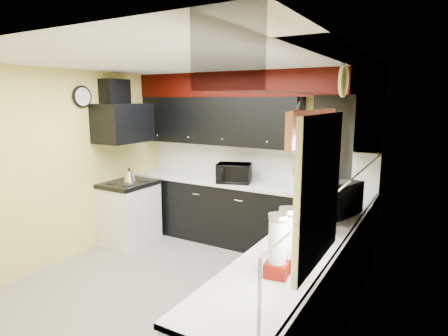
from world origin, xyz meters
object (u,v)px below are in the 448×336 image
kettle (129,176)px  toaster_oven (234,173)px  utensil_crock (296,182)px  microwave (331,199)px  knife_block (319,182)px

kettle → toaster_oven: bearing=24.0°
toaster_oven → utensil_crock: size_ratio=2.57×
microwave → kettle: 3.02m
utensil_crock → kettle: bearing=-163.3°
toaster_oven → kettle: 1.55m
microwave → knife_block: size_ratio=2.69×
knife_block → kettle: bearing=-144.0°
utensil_crock → kettle: utensil_crock is taller
kettle → knife_block: bearing=16.1°
microwave → utensil_crock: microwave is taller
utensil_crock → kettle: (-2.33, -0.70, -0.03)m
toaster_oven → knife_block: toaster_oven is taller
toaster_oven → knife_block: (1.20, 0.13, -0.02)m
microwave → knife_block: 1.05m
microwave → utensil_crock: (-0.68, 0.91, -0.08)m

